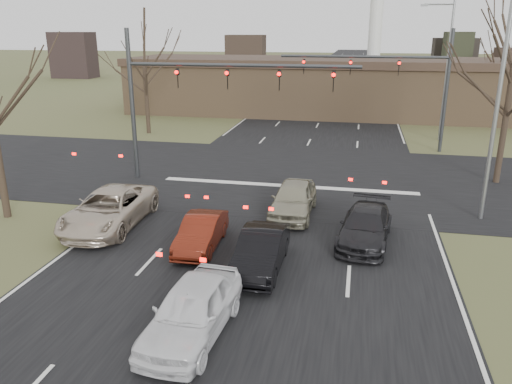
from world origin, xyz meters
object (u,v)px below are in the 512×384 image
(building, at_px, (345,86))
(car_silver_ahead, at_px, (293,199))
(mast_arm_far, at_px, (403,76))
(car_red_ahead, at_px, (201,232))
(streetlight_right_far, at_px, (445,64))
(car_black_hatch, at_px, (261,251))
(car_white_sedan, at_px, (192,310))
(car_silver_suv, at_px, (109,209))
(car_charcoal_sedan, at_px, (365,226))
(mast_arm_near, at_px, (189,87))
(streetlight_right_near, at_px, (495,90))

(building, relative_size, car_silver_ahead, 9.54)
(mast_arm_far, distance_m, car_red_ahead, 20.64)
(streetlight_right_far, bearing_deg, car_silver_ahead, -114.89)
(mast_arm_far, xyz_separation_m, car_black_hatch, (-5.68, -19.71, -4.34))
(car_white_sedan, xyz_separation_m, car_silver_ahead, (1.42, 9.71, 0.01))
(car_silver_suv, relative_size, car_silver_ahead, 1.25)
(streetlight_right_far, xyz_separation_m, car_black_hatch, (-8.82, -23.71, -4.90))
(car_black_hatch, bearing_deg, building, 87.51)
(car_silver_suv, relative_size, car_white_sedan, 1.26)
(car_white_sedan, xyz_separation_m, car_charcoal_sedan, (4.55, 7.31, -0.10))
(mast_arm_near, distance_m, car_red_ahead, 10.03)
(car_black_hatch, height_order, car_red_ahead, car_black_hatch)
(mast_arm_near, bearing_deg, mast_arm_far, 41.22)
(mast_arm_far, bearing_deg, car_silver_ahead, -110.50)
(building, bearing_deg, streetlight_right_far, -56.35)
(car_white_sedan, relative_size, car_red_ahead, 1.18)
(mast_arm_near, relative_size, car_red_ahead, 3.25)
(car_white_sedan, bearing_deg, building, 90.06)
(car_black_hatch, bearing_deg, car_silver_suv, 159.66)
(car_charcoal_sedan, bearing_deg, car_red_ahead, -156.95)
(mast_arm_near, relative_size, car_black_hatch, 2.93)
(streetlight_right_near, height_order, car_charcoal_sedan, streetlight_right_near)
(mast_arm_near, distance_m, streetlight_right_far, 20.20)
(streetlight_right_far, bearing_deg, car_red_ahead, -116.92)
(car_silver_ahead, bearing_deg, building, 88.74)
(mast_arm_far, xyz_separation_m, streetlight_right_near, (2.64, -13.00, 0.57))
(car_silver_suv, height_order, car_white_sedan, car_silver_suv)
(streetlight_right_near, relative_size, car_charcoal_sedan, 2.22)
(streetlight_right_near, xyz_separation_m, car_silver_ahead, (-7.95, -1.21, -4.83))
(car_black_hatch, relative_size, car_red_ahead, 1.11)
(building, relative_size, car_silver_suv, 7.62)
(building, xyz_separation_m, mast_arm_far, (4.18, -15.00, 2.35))
(building, xyz_separation_m, mast_arm_near, (-7.23, -25.00, 2.41))
(car_charcoal_sedan, bearing_deg, streetlight_right_near, 43.42)
(car_red_ahead, bearing_deg, car_white_sedan, -77.01)
(car_white_sedan, distance_m, car_red_ahead, 5.72)
(streetlight_right_near, height_order, car_silver_ahead, streetlight_right_near)
(car_black_hatch, bearing_deg, car_white_sedan, -103.99)
(mast_arm_near, xyz_separation_m, car_white_sedan, (4.68, -13.92, -4.32))
(building, distance_m, car_silver_suv, 33.27)
(car_charcoal_sedan, bearing_deg, mast_arm_near, 150.95)
(mast_arm_near, relative_size, car_charcoal_sedan, 2.70)
(mast_arm_far, bearing_deg, car_silver_suv, -126.48)
(mast_arm_near, relative_size, mast_arm_far, 1.09)
(car_silver_suv, distance_m, car_silver_ahead, 7.91)
(streetlight_right_near, bearing_deg, car_silver_ahead, -171.37)
(car_red_ahead, distance_m, car_silver_ahead, 5.12)
(building, relative_size, car_white_sedan, 9.64)
(mast_arm_far, relative_size, streetlight_right_far, 1.11)
(mast_arm_far, distance_m, car_silver_suv, 21.71)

